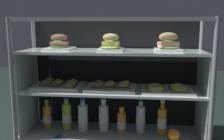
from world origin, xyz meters
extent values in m
cube|color=black|center=(0.00, 0.00, -0.01)|extent=(6.00, 6.00, 0.02)
cube|color=#98A1A8|center=(0.00, 0.00, 0.02)|extent=(1.29, 0.41, 0.04)
cylinder|color=gray|center=(-0.63, -0.19, 0.43)|extent=(0.03, 0.03, 0.85)
cylinder|color=gray|center=(0.63, -0.19, 0.43)|extent=(0.03, 0.03, 0.85)
cylinder|color=gray|center=(-0.63, 0.19, 0.43)|extent=(0.03, 0.03, 0.85)
cylinder|color=gray|center=(0.63, 0.19, 0.43)|extent=(0.03, 0.03, 0.85)
cube|color=gray|center=(0.00, -0.19, 0.84)|extent=(1.26, 0.02, 0.02)
cube|color=black|center=(0.00, 0.20, 0.44)|extent=(1.23, 0.01, 0.81)
cube|color=silver|center=(-0.61, 0.00, 0.19)|extent=(0.01, 0.35, 0.31)
cube|color=silver|center=(0.61, 0.00, 0.19)|extent=(0.01, 0.35, 0.31)
cube|color=silver|center=(0.00, 0.00, 0.35)|extent=(1.24, 0.36, 0.02)
cube|color=silver|center=(-0.61, 0.00, 0.49)|extent=(0.01, 0.35, 0.25)
cube|color=silver|center=(0.61, 0.00, 0.49)|extent=(0.01, 0.35, 0.25)
cube|color=silver|center=(0.00, 0.00, 0.62)|extent=(1.24, 0.36, 0.02)
cube|color=white|center=(-0.38, 0.04, 0.64)|extent=(0.20, 0.20, 0.01)
ellipsoid|color=#508C43|center=(-0.38, 0.04, 0.65)|extent=(0.14, 0.12, 0.01)
cube|color=#926242|center=(-0.38, 0.04, 0.66)|extent=(0.12, 0.08, 0.02)
cube|color=#E27D75|center=(-0.38, 0.04, 0.68)|extent=(0.12, 0.08, 0.02)
ellipsoid|color=#63B04E|center=(-0.38, 0.00, 0.69)|extent=(0.07, 0.03, 0.01)
ellipsoid|color=brown|center=(-0.38, 0.04, 0.71)|extent=(0.12, 0.08, 0.05)
cube|color=white|center=(-0.01, -0.01, 0.64)|extent=(0.17, 0.17, 0.01)
ellipsoid|color=#8DCB61|center=(-0.01, -0.01, 0.65)|extent=(0.14, 0.12, 0.02)
cube|color=#DBC079|center=(-0.01, -0.01, 0.66)|extent=(0.11, 0.08, 0.02)
cube|color=yellow|center=(-0.01, -0.01, 0.68)|extent=(0.12, 0.09, 0.02)
ellipsoid|color=#90BC5F|center=(-0.01, -0.04, 0.70)|extent=(0.07, 0.03, 0.01)
ellipsoid|color=tan|center=(-0.01, -0.01, 0.72)|extent=(0.12, 0.09, 0.05)
cube|color=white|center=(0.38, 0.02, 0.64)|extent=(0.18, 0.18, 0.01)
ellipsoid|color=#7FAE64|center=(0.38, 0.02, 0.65)|extent=(0.13, 0.11, 0.02)
cube|color=tan|center=(0.38, 0.02, 0.66)|extent=(0.14, 0.10, 0.02)
cube|color=#D37471|center=(0.38, 0.02, 0.68)|extent=(0.15, 0.11, 0.02)
ellipsoid|color=#95B44C|center=(0.38, -0.01, 0.70)|extent=(0.08, 0.05, 0.01)
ellipsoid|color=tan|center=(0.38, 0.02, 0.72)|extent=(0.15, 0.11, 0.06)
cube|color=white|center=(-0.39, 0.02, 0.37)|extent=(0.34, 0.27, 0.02)
cube|color=brown|center=(-0.47, 0.04, 0.38)|extent=(0.08, 0.18, 0.01)
ellipsoid|color=#549D3D|center=(-0.47, -0.02, 0.40)|extent=(0.08, 0.10, 0.02)
ellipsoid|color=#E09587|center=(-0.47, 0.04, 0.40)|extent=(0.07, 0.14, 0.02)
cylinder|color=yellow|center=(-0.47, 0.04, 0.41)|extent=(0.06, 0.06, 0.02)
cube|color=brown|center=(-0.39, 0.01, 0.38)|extent=(0.08, 0.18, 0.01)
ellipsoid|color=olive|center=(-0.39, -0.04, 0.40)|extent=(0.08, 0.09, 0.02)
ellipsoid|color=#F69989|center=(-0.39, 0.01, 0.40)|extent=(0.07, 0.14, 0.01)
cylinder|color=yellow|center=(-0.40, 0.03, 0.41)|extent=(0.05, 0.05, 0.02)
cube|color=brown|center=(-0.29, 0.02, 0.38)|extent=(0.08, 0.21, 0.01)
ellipsoid|color=#A0D372|center=(-0.29, -0.04, 0.40)|extent=(0.08, 0.11, 0.02)
ellipsoid|color=#F59F88|center=(-0.29, 0.02, 0.40)|extent=(0.07, 0.16, 0.01)
cylinder|color=yellow|center=(-0.30, 0.04, 0.41)|extent=(0.06, 0.07, 0.03)
cube|color=white|center=(-0.01, 0.00, 0.37)|extent=(0.34, 0.27, 0.02)
cube|color=brown|center=(-0.09, 0.02, 0.38)|extent=(0.08, 0.19, 0.01)
ellipsoid|color=#6DAF4E|center=(-0.09, -0.04, 0.39)|extent=(0.09, 0.11, 0.03)
ellipsoid|color=#E99E7E|center=(-0.09, 0.02, 0.39)|extent=(0.07, 0.15, 0.01)
cylinder|color=yellow|center=(-0.10, 0.03, 0.40)|extent=(0.07, 0.07, 0.03)
cube|color=brown|center=(-0.01, 0.00, 0.38)|extent=(0.08, 0.21, 0.01)
ellipsoid|color=olive|center=(-0.01, -0.06, 0.40)|extent=(0.09, 0.12, 0.04)
ellipsoid|color=#E7A88A|center=(-0.01, 0.00, 0.40)|extent=(0.07, 0.16, 0.01)
cylinder|color=#F3DE48|center=(-0.01, 0.01, 0.41)|extent=(0.06, 0.06, 0.01)
cube|color=brown|center=(0.08, 0.01, 0.38)|extent=(0.08, 0.21, 0.01)
ellipsoid|color=#94C953|center=(0.08, -0.05, 0.40)|extent=(0.09, 0.12, 0.03)
ellipsoid|color=#F5A282|center=(0.08, 0.01, 0.40)|extent=(0.07, 0.17, 0.01)
cylinder|color=yellow|center=(0.09, 0.00, 0.41)|extent=(0.06, 0.07, 0.03)
cube|color=white|center=(0.38, -0.01, 0.37)|extent=(0.34, 0.27, 0.01)
cube|color=brown|center=(0.30, -0.03, 0.38)|extent=(0.12, 0.21, 0.01)
ellipsoid|color=#90AE4E|center=(0.30, -0.09, 0.39)|extent=(0.12, 0.12, 0.04)
ellipsoid|color=#E09689|center=(0.30, -0.03, 0.40)|extent=(0.10, 0.17, 0.02)
cylinder|color=yellow|center=(0.30, -0.04, 0.41)|extent=(0.05, 0.05, 0.02)
cube|color=brown|center=(0.45, -0.03, 0.38)|extent=(0.12, 0.19, 0.01)
ellipsoid|color=#75B139|center=(0.45, -0.09, 0.40)|extent=(0.13, 0.12, 0.02)
ellipsoid|color=#F09989|center=(0.45, -0.03, 0.40)|extent=(0.10, 0.16, 0.02)
cylinder|color=#F3DD48|center=(0.43, -0.05, 0.41)|extent=(0.06, 0.06, 0.02)
cylinder|color=gold|center=(-0.50, 0.05, 0.12)|extent=(0.06, 0.06, 0.17)
cylinder|color=white|center=(-0.50, 0.05, 0.10)|extent=(0.06, 0.06, 0.05)
cylinder|color=gold|center=(-0.50, 0.05, 0.22)|extent=(0.03, 0.03, 0.03)
cylinder|color=gold|center=(-0.50, 0.05, 0.24)|extent=(0.03, 0.03, 0.01)
cylinder|color=#BECB43|center=(-0.34, 0.04, 0.13)|extent=(0.07, 0.07, 0.19)
cylinder|color=white|center=(-0.34, 0.04, 0.12)|extent=(0.07, 0.07, 0.06)
cylinder|color=#BCD251|center=(-0.34, 0.04, 0.24)|extent=(0.03, 0.03, 0.03)
cylinder|color=teal|center=(-0.34, 0.04, 0.26)|extent=(0.04, 0.04, 0.01)
cylinder|color=white|center=(-0.22, 0.03, 0.13)|extent=(0.07, 0.07, 0.19)
cylinder|color=white|center=(-0.22, 0.03, 0.12)|extent=(0.07, 0.07, 0.06)
cylinder|color=white|center=(-0.22, 0.03, 0.25)|extent=(0.03, 0.03, 0.04)
cylinder|color=#2E6CAE|center=(-0.22, 0.03, 0.27)|extent=(0.04, 0.04, 0.01)
cylinder|color=white|center=(-0.06, 0.04, 0.13)|extent=(0.07, 0.07, 0.19)
cylinder|color=silver|center=(-0.06, 0.04, 0.14)|extent=(0.07, 0.07, 0.07)
cylinder|color=white|center=(-0.06, 0.04, 0.24)|extent=(0.03, 0.03, 0.03)
cylinder|color=white|center=(-0.06, 0.04, 0.27)|extent=(0.04, 0.04, 0.02)
cylinder|color=orange|center=(0.07, 0.02, 0.11)|extent=(0.06, 0.06, 0.14)
cylinder|color=silver|center=(0.07, 0.02, 0.09)|extent=(0.06, 0.06, 0.05)
cylinder|color=orange|center=(0.07, 0.02, 0.20)|extent=(0.03, 0.03, 0.03)
cylinder|color=gold|center=(0.07, 0.02, 0.22)|extent=(0.04, 0.04, 0.01)
cylinder|color=white|center=(0.20, 0.05, 0.13)|extent=(0.06, 0.06, 0.19)
cylinder|color=#EDE5CE|center=(0.20, 0.05, 0.13)|extent=(0.06, 0.06, 0.06)
cylinder|color=silver|center=(0.20, 0.05, 0.25)|extent=(0.03, 0.03, 0.04)
cylinder|color=black|center=(0.20, 0.05, 0.27)|extent=(0.03, 0.03, 0.01)
cylinder|color=orange|center=(0.35, 0.02, 0.13)|extent=(0.06, 0.06, 0.18)
cylinder|color=white|center=(0.35, 0.02, 0.12)|extent=(0.06, 0.06, 0.07)
cylinder|color=orange|center=(0.35, 0.02, 0.25)|extent=(0.03, 0.03, 0.05)
cylinder|color=silver|center=(0.35, 0.02, 0.28)|extent=(0.03, 0.03, 0.01)
sphere|color=orange|center=(0.42, -0.08, 0.08)|extent=(0.08, 0.08, 0.08)
cube|color=silver|center=(-0.47, -0.11, 0.04)|extent=(0.14, 0.01, 0.00)
torus|color=#275397|center=(-0.36, -0.11, 0.04)|extent=(0.05, 0.05, 0.01)
cube|color=silver|center=(-0.47, -0.09, 0.04)|extent=(0.13, 0.05, 0.00)
torus|color=#295A97|center=(-0.36, -0.13, 0.04)|extent=(0.06, 0.06, 0.01)
cylinder|color=silver|center=(-0.42, -0.11, 0.04)|extent=(0.01, 0.01, 0.01)
camera|label=1|loc=(0.19, -1.78, 0.80)|focal=42.33mm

